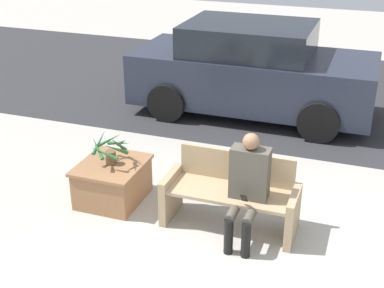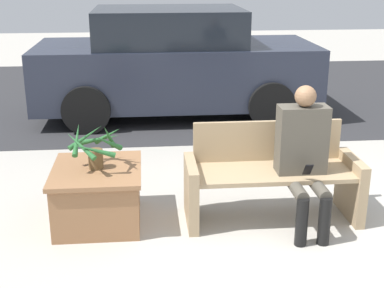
{
  "view_description": "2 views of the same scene",
  "coord_description": "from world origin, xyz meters",
  "px_view_note": "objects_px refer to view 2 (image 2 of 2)",
  "views": [
    {
      "loc": [
        1.11,
        -4.76,
        3.61
      ],
      "look_at": [
        -0.8,
        0.59,
        0.98
      ],
      "focal_mm": 50.0,
      "sensor_mm": 36.0,
      "label": 1
    },
    {
      "loc": [
        -1.45,
        -3.93,
        2.28
      ],
      "look_at": [
        -1.04,
        0.56,
        0.75
      ],
      "focal_mm": 50.0,
      "sensor_mm": 36.0,
      "label": 2
    }
  ],
  "objects_px": {
    "person_seated": "(304,151)",
    "parked_car": "(174,64)",
    "bench": "(271,176)",
    "potted_plant": "(95,146)",
    "planter_box": "(98,193)"
  },
  "relations": [
    {
      "from": "person_seated",
      "to": "potted_plant",
      "type": "relative_size",
      "value": 2.47
    },
    {
      "from": "potted_plant",
      "to": "parked_car",
      "type": "bearing_deg",
      "value": 75.79
    },
    {
      "from": "bench",
      "to": "potted_plant",
      "type": "relative_size",
      "value": 3.07
    },
    {
      "from": "person_seated",
      "to": "parked_car",
      "type": "xyz_separation_m",
      "value": [
        -0.91,
        3.87,
        0.09
      ]
    },
    {
      "from": "potted_plant",
      "to": "person_seated",
      "type": "bearing_deg",
      "value": -7.0
    },
    {
      "from": "planter_box",
      "to": "person_seated",
      "type": "bearing_deg",
      "value": -6.93
    },
    {
      "from": "person_seated",
      "to": "planter_box",
      "type": "xyz_separation_m",
      "value": [
        -1.83,
        0.22,
        -0.43
      ]
    },
    {
      "from": "bench",
      "to": "person_seated",
      "type": "bearing_deg",
      "value": -37.42
    },
    {
      "from": "person_seated",
      "to": "potted_plant",
      "type": "xyz_separation_m",
      "value": [
        -1.83,
        0.22,
        0.03
      ]
    },
    {
      "from": "planter_box",
      "to": "potted_plant",
      "type": "relative_size",
      "value": 1.71
    },
    {
      "from": "planter_box",
      "to": "parked_car",
      "type": "bearing_deg",
      "value": 75.74
    },
    {
      "from": "potted_plant",
      "to": "bench",
      "type": "bearing_deg",
      "value": -1.61
    },
    {
      "from": "bench",
      "to": "parked_car",
      "type": "relative_size",
      "value": 0.38
    },
    {
      "from": "bench",
      "to": "planter_box",
      "type": "bearing_deg",
      "value": 178.45
    },
    {
      "from": "bench",
      "to": "planter_box",
      "type": "height_order",
      "value": "bench"
    }
  ]
}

